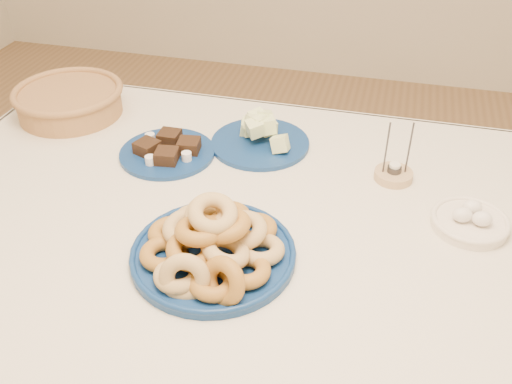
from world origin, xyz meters
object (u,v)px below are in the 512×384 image
Objects in this scene: dining_table at (261,250)px; candle_holder at (394,174)px; egg_bowl at (470,221)px; donut_platter at (212,246)px; brownie_plate at (167,151)px; wicker_basket at (69,100)px; melon_plate at (260,136)px.

dining_table is 0.38m from candle_holder.
egg_bowl is at bearing 9.17° from dining_table.
donut_platter is 0.52m from candle_holder.
donut_platter is 1.12× the size of brownie_plate.
dining_table is 10.86× the size of candle_holder.
donut_platter is at bearing -109.25° from dining_table.
brownie_plate is at bearing 171.42° from egg_bowl.
dining_table is 0.76m from wicker_basket.
candle_holder reaches higher than donut_platter.
candle_holder is at bearing 38.63° from dining_table.
brownie_plate is (-0.30, 0.19, 0.12)m from dining_table.
wicker_basket is (-0.58, 0.03, 0.02)m from melon_plate.
brownie_plate is 1.61× the size of egg_bowl.
egg_bowl is (0.53, -0.23, -0.01)m from melon_plate.
candle_holder is at bearing -6.67° from wicker_basket.
wicker_basket is at bearing 157.93° from brownie_plate.
egg_bowl is (1.12, -0.26, -0.03)m from wicker_basket.
melon_plate is 2.05× the size of candle_holder.
dining_table is at bearing 70.75° from donut_platter.
dining_table is 5.61× the size of brownie_plate.
melon_plate reaches higher than brownie_plate.
melon_plate is at bearing 167.65° from candle_holder.
donut_platter is (-0.06, -0.17, 0.15)m from dining_table.
candle_holder reaches higher than brownie_plate.
dining_table is at bearing -75.31° from melon_plate.
donut_platter is at bearing -154.52° from egg_bowl.
dining_table is 5.31× the size of melon_plate.
melon_plate is 0.25m from brownie_plate.
brownie_plate is 0.58m from candle_holder.
egg_bowl reaches higher than brownie_plate.
melon_plate is at bearing 104.69° from dining_table.
wicker_basket is (-0.60, 0.51, 0.01)m from donut_platter.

